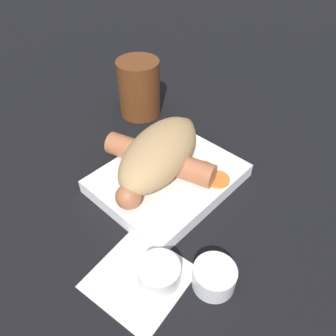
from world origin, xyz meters
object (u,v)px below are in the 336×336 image
(sausage, at_px, (159,158))
(condiment_cup_near, at_px, (159,274))
(drink_glass, at_px, (139,88))
(food_tray, at_px, (168,178))
(bread_roll, at_px, (159,153))
(condiment_cup_far, at_px, (214,278))

(sausage, xyz_separation_m, condiment_cup_near, (-0.12, -0.12, -0.03))
(drink_glass, bearing_deg, sausage, -124.24)
(food_tray, distance_m, condiment_cup_near, 0.16)
(condiment_cup_near, bearing_deg, bread_roll, 44.21)
(condiment_cup_far, bearing_deg, sausage, 63.66)
(bread_roll, distance_m, condiment_cup_near, 0.17)
(condiment_cup_far, bearing_deg, condiment_cup_near, 129.54)
(food_tray, relative_size, bread_roll, 1.06)
(bread_roll, height_order, sausage, bread_roll)
(condiment_cup_near, height_order, drink_glass, drink_glass)
(sausage, relative_size, condiment_cup_far, 3.98)
(food_tray, xyz_separation_m, condiment_cup_near, (-0.12, -0.10, 0.00))
(condiment_cup_near, xyz_separation_m, drink_glass, (0.23, 0.27, 0.04))
(condiment_cup_far, bearing_deg, drink_glass, 59.70)
(sausage, distance_m, drink_glass, 0.19)
(sausage, distance_m, condiment_cup_near, 0.17)
(drink_glass, bearing_deg, condiment_cup_near, -129.78)
(condiment_cup_near, xyz_separation_m, condiment_cup_far, (0.04, -0.05, 0.00))
(food_tray, relative_size, condiment_cup_far, 4.08)
(food_tray, height_order, drink_glass, drink_glass)
(food_tray, bearing_deg, condiment_cup_near, -140.46)
(food_tray, distance_m, drink_glass, 0.21)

